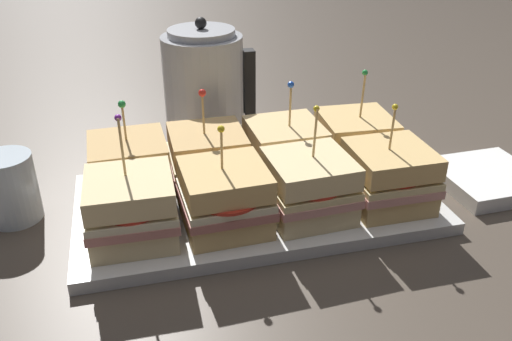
{
  "coord_description": "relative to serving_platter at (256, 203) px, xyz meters",
  "views": [
    {
      "loc": [
        -0.17,
        -0.66,
        0.43
      ],
      "look_at": [
        0.0,
        0.0,
        0.06
      ],
      "focal_mm": 38.0,
      "sensor_mm": 36.0,
      "label": 1
    }
  ],
  "objects": [
    {
      "name": "kettle_steel",
      "position": [
        -0.03,
        0.25,
        0.09
      ],
      "size": [
        0.16,
        0.14,
        0.23
      ],
      "color": "#B7BABF",
      "rests_on": "ground_plane"
    },
    {
      "name": "napkin_stack",
      "position": [
        0.37,
        -0.02,
        0.0
      ],
      "size": [
        0.15,
        0.15,
        0.02
      ],
      "color": "white",
      "rests_on": "ground_plane"
    },
    {
      "name": "sandwich_back_far_right",
      "position": [
        0.18,
        0.06,
        0.05
      ],
      "size": [
        0.12,
        0.12,
        0.16
      ],
      "color": "tan",
      "rests_on": "serving_platter"
    },
    {
      "name": "sandwich_front_center_right",
      "position": [
        0.06,
        -0.06,
        0.05
      ],
      "size": [
        0.12,
        0.12,
        0.16
      ],
      "color": "beige",
      "rests_on": "serving_platter"
    },
    {
      "name": "sandwich_back_far_left",
      "position": [
        -0.18,
        0.06,
        0.05
      ],
      "size": [
        0.12,
        0.12,
        0.15
      ],
      "color": "tan",
      "rests_on": "serving_platter"
    },
    {
      "name": "sandwich_front_far_left",
      "position": [
        -0.18,
        -0.06,
        0.05
      ],
      "size": [
        0.12,
        0.12,
        0.17
      ],
      "color": "beige",
      "rests_on": "serving_platter"
    },
    {
      "name": "drinking_glass",
      "position": [
        -0.34,
        0.06,
        0.04
      ],
      "size": [
        0.07,
        0.07,
        0.1
      ],
      "color": "silver",
      "rests_on": "ground_plane"
    },
    {
      "name": "sandwich_front_far_right",
      "position": [
        0.18,
        -0.06,
        0.05
      ],
      "size": [
        0.11,
        0.11,
        0.15
      ],
      "color": "tan",
      "rests_on": "serving_platter"
    },
    {
      "name": "sandwich_back_center_right",
      "position": [
        0.06,
        0.06,
        0.05
      ],
      "size": [
        0.12,
        0.12,
        0.16
      ],
      "color": "#DBB77A",
      "rests_on": "serving_platter"
    },
    {
      "name": "sandwich_back_center_left",
      "position": [
        -0.06,
        0.06,
        0.05
      ],
      "size": [
        0.11,
        0.12,
        0.15
      ],
      "color": "tan",
      "rests_on": "serving_platter"
    },
    {
      "name": "ground_plane",
      "position": [
        0.0,
        0.0,
        -0.01
      ],
      "size": [
        6.0,
        6.0,
        0.0
      ],
      "primitive_type": "plane",
      "color": "#4C4238"
    },
    {
      "name": "serving_platter",
      "position": [
        0.0,
        0.0,
        0.0
      ],
      "size": [
        0.52,
        0.27,
        0.02
      ],
      "color": "silver",
      "rests_on": "ground_plane"
    },
    {
      "name": "sandwich_front_center_left",
      "position": [
        -0.06,
        -0.06,
        0.05
      ],
      "size": [
        0.12,
        0.12,
        0.15
      ],
      "color": "tan",
      "rests_on": "serving_platter"
    }
  ]
}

